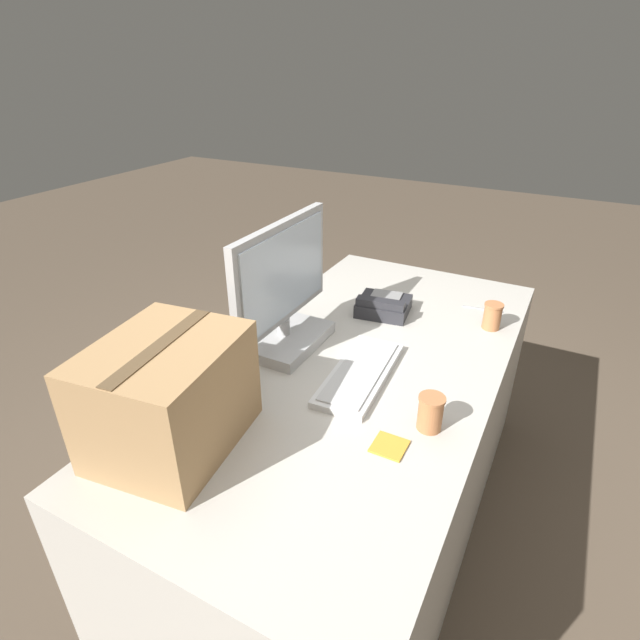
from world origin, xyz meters
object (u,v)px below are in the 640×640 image
at_px(spoon, 490,310).
at_px(sticky_note_pad, 389,446).
at_px(keyboard, 360,373).
at_px(desk_phone, 383,306).
at_px(paper_cup_left, 430,413).
at_px(monitor, 283,297).
at_px(paper_cup_right, 492,316).
at_px(cardboard_box, 169,395).

bearing_deg(spoon, sticky_note_pad, -101.64).
distance_m(keyboard, sticky_note_pad, 0.33).
distance_m(keyboard, spoon, 0.73).
bearing_deg(desk_phone, keyboard, -175.63).
relative_size(paper_cup_left, spoon, 0.65).
distance_m(monitor, sticky_note_pad, 0.64).
height_order(desk_phone, spoon, desk_phone).
xyz_separation_m(desk_phone, paper_cup_right, (0.07, -0.40, 0.02)).
height_order(monitor, spoon, monitor).
distance_m(paper_cup_right, spoon, 0.16).
bearing_deg(paper_cup_left, desk_phone, 31.88).
height_order(keyboard, cardboard_box, cardboard_box).
distance_m(desk_phone, paper_cup_right, 0.41).
distance_m(monitor, desk_phone, 0.47).
height_order(monitor, desk_phone, monitor).
bearing_deg(cardboard_box, paper_cup_left, -57.97).
bearing_deg(keyboard, sticky_note_pad, -146.39).
height_order(paper_cup_left, sticky_note_pad, paper_cup_left).
bearing_deg(sticky_note_pad, paper_cup_left, -29.29).
bearing_deg(paper_cup_right, monitor, 126.27).
distance_m(monitor, paper_cup_right, 0.79).
bearing_deg(monitor, cardboard_box, -179.16).
bearing_deg(monitor, sticky_note_pad, -122.00).
height_order(monitor, sticky_note_pad, monitor).
xyz_separation_m(spoon, sticky_note_pad, (-0.93, 0.08, 0.00)).
bearing_deg(monitor, desk_phone, -29.86).
height_order(monitor, paper_cup_right, monitor).
xyz_separation_m(paper_cup_left, sticky_note_pad, (-0.12, 0.07, -0.05)).
xyz_separation_m(monitor, paper_cup_left, (-0.20, -0.59, -0.13)).
distance_m(keyboard, desk_phone, 0.46).
distance_m(monitor, keyboard, 0.37).
relative_size(keyboard, spoon, 2.74).
relative_size(paper_cup_left, cardboard_box, 0.24).
xyz_separation_m(monitor, desk_phone, (0.39, -0.22, -0.15)).
relative_size(monitor, paper_cup_right, 5.35).
relative_size(monitor, sticky_note_pad, 6.17).
xyz_separation_m(keyboard, sticky_note_pad, (-0.26, -0.20, -0.01)).
distance_m(desk_phone, paper_cup_left, 0.70).
height_order(monitor, keyboard, monitor).
relative_size(paper_cup_right, sticky_note_pad, 1.15).
relative_size(paper_cup_right, spoon, 0.63).
xyz_separation_m(desk_phone, cardboard_box, (-0.95, 0.21, 0.12)).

